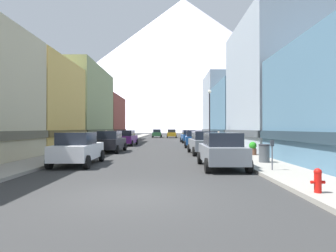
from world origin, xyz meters
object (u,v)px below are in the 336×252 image
at_px(car_driving_1, 172,134).
at_px(car_right_2, 194,139).
at_px(trash_bin_right, 264,153).
at_px(pedestrian_0, 219,139).
at_px(potted_plant_1, 253,148).
at_px(car_driving_0, 157,133).
at_px(car_left_0, 78,149).
at_px(car_right_1, 203,143).
at_px(car_right_0, 222,150).
at_px(parking_meter_near, 272,150).
at_px(car_left_2, 127,138).
at_px(potted_plant_0, 232,141).
at_px(streetlamp_right, 210,109).
at_px(pedestrian_1, 106,138).
at_px(fire_hydrant_near, 318,180).
at_px(car_left_1, 110,141).
at_px(car_right_3, 189,136).

bearing_deg(car_driving_1, car_right_2, -85.86).
relative_size(trash_bin_right, pedestrian_0, 0.64).
bearing_deg(potted_plant_1, car_driving_0, 101.45).
relative_size(car_left_0, car_right_1, 0.99).
distance_m(car_right_0, parking_meter_near, 2.53).
relative_size(car_left_2, trash_bin_right, 4.58).
bearing_deg(potted_plant_0, car_driving_1, 99.00).
xyz_separation_m(car_right_1, streetlamp_right, (1.55, 7.66, 3.09)).
relative_size(potted_plant_1, pedestrian_1, 0.55).
distance_m(fire_hydrant_near, parking_meter_near, 4.52).
xyz_separation_m(car_right_2, potted_plant_1, (3.20, -10.29, -0.29)).
height_order(car_right_0, fire_hydrant_near, car_right_0).
height_order(car_left_0, car_left_2, same).
bearing_deg(car_left_1, streetlamp_right, 32.18).
distance_m(car_right_1, car_driving_0, 40.69).
bearing_deg(pedestrian_0, car_driving_0, 103.41).
relative_size(parking_meter_near, pedestrian_0, 0.87).
bearing_deg(streetlamp_right, fire_hydrant_near, -89.73).
xyz_separation_m(trash_bin_right, potted_plant_0, (0.65, 10.91, 0.14)).
height_order(car_left_2, pedestrian_0, car_left_2).
height_order(fire_hydrant_near, parking_meter_near, parking_meter_near).
relative_size(car_right_3, pedestrian_0, 2.93).
distance_m(car_left_0, potted_plant_0, 15.41).
bearing_deg(pedestrian_0, car_right_0, -99.17).
bearing_deg(car_right_1, car_right_0, -90.02).
xyz_separation_m(parking_meter_near, potted_plant_1, (1.25, 7.26, -0.41)).
bearing_deg(car_right_3, car_right_2, -90.03).
height_order(parking_meter_near, potted_plant_0, parking_meter_near).
relative_size(car_right_0, parking_meter_near, 3.31).
bearing_deg(pedestrian_1, trash_bin_right, -54.71).
height_order(fire_hydrant_near, streetlamp_right, streetlamp_right).
bearing_deg(car_left_0, parking_meter_near, -16.38).
bearing_deg(car_driving_1, trash_bin_right, -83.97).
distance_m(car_right_1, pedestrian_1, 15.13).
bearing_deg(car_right_2, potted_plant_0, -49.54).
xyz_separation_m(car_left_1, trash_bin_right, (10.15, -8.40, -0.26)).
relative_size(car_left_0, potted_plant_1, 4.88).
height_order(car_left_1, car_left_2, same).
bearing_deg(fire_hydrant_near, trash_bin_right, 83.03).
height_order(car_left_0, parking_meter_near, car_left_0).
distance_m(car_right_1, car_driving_1, 38.57).
relative_size(car_driving_0, pedestrian_1, 2.65).
height_order(car_left_1, car_driving_1, same).
relative_size(car_right_2, car_driving_1, 1.02).
relative_size(trash_bin_right, potted_plant_1, 1.08).
distance_m(car_left_2, car_right_0, 20.22).
height_order(car_driving_0, pedestrian_1, pedestrian_1).
relative_size(car_left_1, car_left_2, 0.99).
bearing_deg(trash_bin_right, car_right_2, 99.87).
xyz_separation_m(car_left_2, parking_meter_near, (9.55, -20.34, 0.11)).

